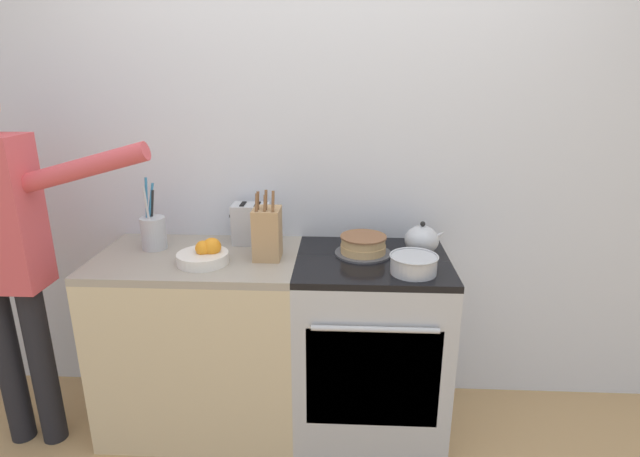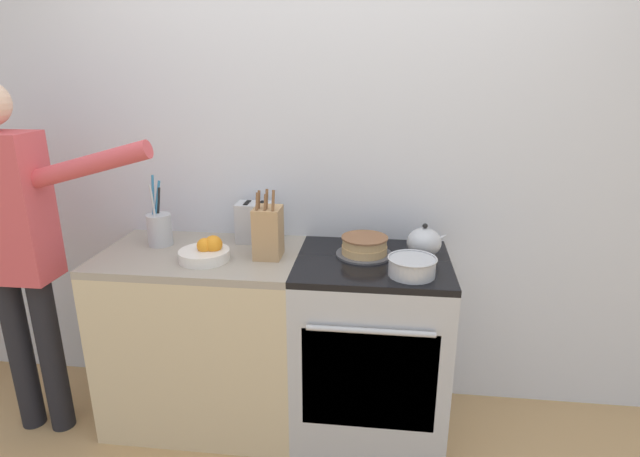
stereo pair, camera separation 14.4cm
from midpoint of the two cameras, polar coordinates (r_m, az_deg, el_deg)
The scene contains 11 objects.
wall_back at distance 2.50m, azimuth -1.13°, elevation 8.03°, with size 8.00×0.04×2.60m.
counter_cabinet at distance 2.60m, azimuth -14.77°, elevation -12.23°, with size 0.94×0.60×0.89m.
stove_range at distance 2.49m, azimuth 4.01°, elevation -13.10°, with size 0.70×0.63×0.89m.
layer_cake at distance 2.33m, azimuth 3.20°, elevation -1.98°, with size 0.26×0.26×0.09m.
tea_kettle at distance 2.36m, azimuth 9.89°, elevation -1.34°, with size 0.19×0.16×0.16m.
mixing_bowl at distance 2.14m, azimuth 8.76°, elevation -4.04°, with size 0.21×0.21×0.08m.
knife_block at distance 2.28m, azimuth -7.86°, elevation -0.54°, with size 0.12×0.14×0.32m.
utensil_crock at distance 2.54m, azimuth -20.06°, elevation -0.37°, with size 0.12×0.12×0.35m.
fruit_bowl at distance 2.30m, azimuth -14.84°, elevation -2.99°, with size 0.23×0.23×0.11m.
toaster at distance 2.50m, azimuth -9.53°, elevation 0.54°, with size 0.19×0.12×0.20m.
person_baker at distance 2.58m, azimuth -33.90°, elevation -1.41°, with size 0.94×0.20×1.68m.
Camera 1 is at (0.10, -1.85, 1.72)m, focal length 28.00 mm.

